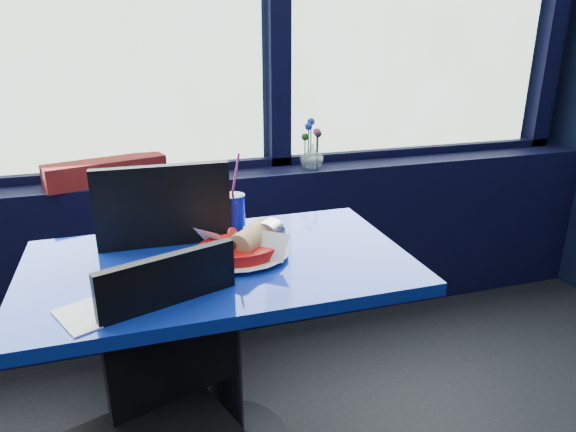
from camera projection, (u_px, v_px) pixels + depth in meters
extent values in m
plane|color=black|center=(100.00, 14.00, 2.18)|extent=(5.00, 0.00, 5.00)
cube|color=black|center=(128.00, 262.00, 2.44)|extent=(5.00, 0.26, 0.80)
cube|color=black|center=(118.00, 174.00, 2.37)|extent=(4.80, 0.08, 0.06)
cylinder|color=black|center=(224.00, 369.00, 1.76)|extent=(0.12, 0.12, 0.68)
cube|color=#0D2699|center=(219.00, 266.00, 1.63)|extent=(1.20, 0.70, 0.04)
cube|color=black|center=(173.00, 330.00, 1.39)|extent=(0.37, 0.15, 0.44)
cube|color=black|center=(166.00, 283.00, 2.02)|extent=(0.47, 0.47, 0.04)
cube|color=black|center=(166.00, 239.00, 1.73)|extent=(0.44, 0.04, 0.51)
cylinder|color=black|center=(212.00, 309.00, 2.34)|extent=(0.03, 0.03, 0.47)
cylinder|color=black|center=(227.00, 359.00, 1.98)|extent=(0.03, 0.03, 0.47)
cylinder|color=black|center=(121.00, 322.00, 2.24)|extent=(0.03, 0.03, 0.47)
cylinder|color=black|center=(119.00, 377.00, 1.88)|extent=(0.03, 0.03, 0.47)
cube|color=maroon|center=(106.00, 171.00, 2.26)|extent=(0.53, 0.27, 0.10)
imported|color=silver|center=(312.00, 157.00, 2.49)|extent=(0.13, 0.13, 0.12)
cylinder|color=#1E5919|center=(308.00, 149.00, 2.47)|extent=(0.01, 0.01, 0.19)
sphere|color=#1F40B5|center=(309.00, 127.00, 2.43)|extent=(0.04, 0.04, 0.04)
cylinder|color=#1E5919|center=(317.00, 152.00, 2.47)|extent=(0.01, 0.01, 0.17)
sphere|color=#D03D86|center=(317.00, 132.00, 2.44)|extent=(0.04, 0.04, 0.04)
cylinder|color=#1E5919|center=(311.00, 146.00, 2.49)|extent=(0.01, 0.01, 0.21)
sphere|color=#1F40B5|center=(311.00, 122.00, 2.45)|extent=(0.04, 0.04, 0.04)
cylinder|color=#1E5919|center=(305.00, 154.00, 2.49)|extent=(0.01, 0.01, 0.14)
sphere|color=#1E5919|center=(305.00, 137.00, 2.46)|extent=(0.04, 0.04, 0.04)
cylinder|color=#1E5919|center=(318.00, 152.00, 2.50)|extent=(0.01, 0.01, 0.15)
sphere|color=#1E5919|center=(318.00, 134.00, 2.47)|extent=(0.04, 0.04, 0.04)
cylinder|color=red|center=(239.00, 252.00, 1.62)|extent=(0.35, 0.35, 0.05)
cylinder|color=white|center=(240.00, 255.00, 1.62)|extent=(0.33, 0.33, 0.00)
cylinder|color=silver|center=(269.00, 234.00, 1.67)|extent=(0.11, 0.11, 0.09)
sphere|color=#56331D|center=(237.00, 243.00, 1.59)|extent=(0.06, 0.06, 0.06)
cylinder|color=red|center=(233.00, 235.00, 1.59)|extent=(0.06, 0.06, 0.01)
cylinder|color=red|center=(164.00, 214.00, 1.76)|extent=(0.07, 0.07, 0.18)
cone|color=red|center=(161.00, 179.00, 1.72)|extent=(0.04, 0.04, 0.06)
cylinder|color=#0D1392|center=(233.00, 214.00, 1.82)|extent=(0.09, 0.09, 0.14)
cylinder|color=black|center=(232.00, 196.00, 1.80)|extent=(0.08, 0.08, 0.01)
cylinder|color=#ED3182|center=(235.00, 179.00, 1.78)|extent=(0.03, 0.07, 0.19)
cube|color=white|center=(94.00, 313.00, 1.32)|extent=(0.22, 0.22, 0.00)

